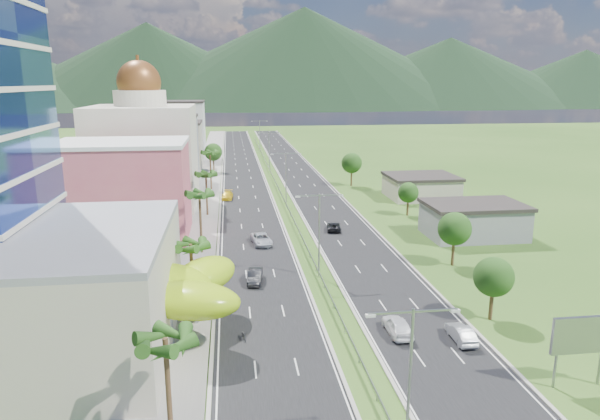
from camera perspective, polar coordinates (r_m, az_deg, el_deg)
name	(u,v)px	position (r m, az deg, el deg)	size (l,w,h in m)	color
ground	(333,308)	(60.83, 3.59, -10.41)	(500.00, 500.00, 0.00)	#2D5119
road_left	(243,174)	(146.63, -6.07, 3.81)	(11.00, 260.00, 0.04)	black
road_right	(298,173)	(147.74, -0.24, 3.96)	(11.00, 260.00, 0.04)	black
sidewalk_left	(208,175)	(146.70, -9.79, 3.71)	(7.00, 260.00, 0.12)	gray
median_guardrail	(276,184)	(129.22, -2.52, 2.82)	(0.10, 216.06, 0.76)	gray
streetlight_median_a	(410,371)	(36.23, 11.66, -16.42)	(6.04, 0.25, 11.00)	gray
streetlight_median_b	(319,227)	(67.84, 2.06, -1.77)	(6.04, 0.25, 11.00)	gray
streetlight_median_c	(286,174)	(106.59, -1.51, 3.88)	(6.04, 0.25, 11.00)	gray
streetlight_median_d	(269,147)	(150.97, -3.33, 6.72)	(6.04, 0.25, 11.00)	gray
streetlight_median_e	(260,132)	(195.63, -4.32, 8.27)	(6.04, 0.25, 11.00)	gray
mall_podium	(1,298)	(56.23, -29.25, -8.20)	(30.00, 24.00, 11.00)	#B9B098
lime_canopy	(141,289)	(54.94, -16.61, -8.04)	(18.00, 15.00, 7.40)	#91BA12
pink_shophouse	(123,192)	(89.81, -18.31, 1.84)	(20.00, 15.00, 15.00)	#BB4D60
domed_building	(144,150)	(111.61, -16.34, 6.16)	(20.00, 20.00, 28.70)	beige
midrise_grey	(164,151)	(136.47, -14.29, 6.13)	(16.00, 15.00, 16.00)	gray
midrise_beige	(173,146)	(158.36, -13.37, 6.61)	(16.00, 15.00, 13.00)	#B9B098
midrise_white	(180,131)	(180.89, -12.71, 8.27)	(16.00, 15.00, 18.00)	silver
billboard	(582,337)	(50.25, 27.83, -11.89)	(5.20, 0.35, 6.20)	gray
shed_near	(473,222)	(91.27, 18.02, -1.18)	(15.00, 10.00, 5.00)	gray
shed_far	(421,188)	(119.05, 12.76, 2.34)	(14.00, 12.00, 4.40)	#B9B098
palm_tree_a	(166,345)	(36.80, -14.15, -13.81)	(3.60, 3.60, 9.10)	#47301C
palm_tree_b	(191,248)	(59.35, -11.58, -3.99)	(3.60, 3.60, 8.10)	#47301C
palm_tree_c	(199,197)	(78.32, -10.67, 1.40)	(3.60, 3.60, 9.60)	#47301C
palm_tree_d	(206,176)	(101.06, -10.00, 3.59)	(3.60, 3.60, 8.60)	#47301C
palm_tree_e	(210,154)	(125.65, -9.58, 5.89)	(3.60, 3.60, 9.40)	#47301C
leafy_tree_lfar	(213,152)	(150.78, -9.24, 6.11)	(4.90, 4.90, 8.05)	#47301C
leafy_tree_ra	(494,277)	(59.78, 19.96, -6.74)	(4.20, 4.20, 6.90)	#47301C
leafy_tree_rb	(455,229)	(75.50, 16.17, -1.96)	(4.55, 4.55, 7.47)	#47301C
leafy_tree_rc	(408,193)	(102.12, 11.48, 1.82)	(3.85, 3.85, 6.33)	#47301C
leafy_tree_rd	(352,163)	(129.24, 5.54, 5.00)	(4.90, 4.90, 8.05)	#47301C
mountain_ridge	(305,108)	(510.06, 0.49, 10.80)	(860.00, 140.00, 90.00)	black
car_dark_left	(255,276)	(67.88, -4.82, -7.04)	(1.71, 4.90, 1.61)	black
car_silver_mid_left	(261,239)	(83.23, -4.16, -3.11)	(2.68, 5.81, 1.61)	#B6B8BE
car_yellow_far_left	(227,195)	(115.92, -7.75, 1.56)	(2.20, 5.41, 1.57)	yellow
car_white_near_right	(398,326)	(55.46, 10.37, -12.04)	(2.09, 5.19, 1.77)	white
car_silver_right	(461,333)	(55.63, 16.81, -12.47)	(1.64, 4.70, 1.55)	#A1A2A8
car_dark_far_right	(334,227)	(90.81, 3.62, -1.77)	(2.21, 4.79, 1.33)	black
motorcycle	(244,334)	(53.97, -6.03, -13.04)	(0.51, 1.69, 1.08)	black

